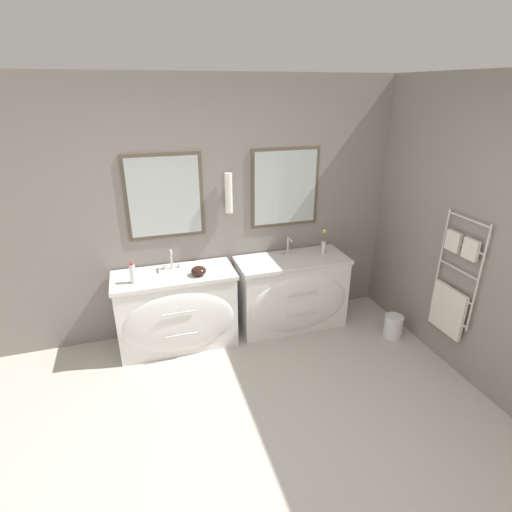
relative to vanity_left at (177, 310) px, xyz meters
name	(u,v)px	position (x,y,z in m)	size (l,w,h in m)	color
ground_plane	(272,495)	(0.36, -1.87, -0.40)	(16.00, 16.00, 0.00)	#BCB5A8
wall_back	(203,211)	(0.37, 0.33, 0.90)	(5.74, 0.16, 2.60)	gray
wall_right	(461,230)	(2.46, -0.89, 0.89)	(0.13, 4.26, 2.60)	gray
vanity_left	(177,310)	(0.00, 0.00, 0.00)	(1.18, 0.57, 0.79)	white
vanity_right	(292,293)	(1.24, 0.00, 0.00)	(1.18, 0.57, 0.79)	white
faucet_left	(171,260)	(0.00, 0.15, 0.49)	(0.17, 0.12, 0.20)	silver
faucet_right	(288,246)	(1.24, 0.15, 0.49)	(0.17, 0.12, 0.20)	silver
toiletry_bottle	(133,273)	(-0.37, -0.05, 0.49)	(0.05, 0.05, 0.20)	silver
amenity_bowl	(199,271)	(0.23, -0.07, 0.43)	(0.15, 0.15, 0.09)	black
flower_vase	(324,244)	(1.62, 0.06, 0.50)	(0.05, 0.05, 0.28)	silver
waste_bin	(393,326)	(2.19, -0.53, -0.28)	(0.20, 0.20, 0.24)	silver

